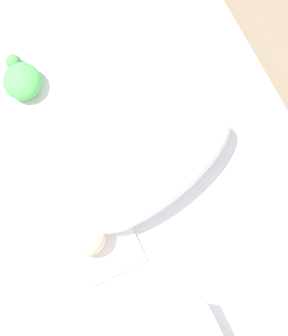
% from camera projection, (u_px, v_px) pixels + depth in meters
% --- Properties ---
extents(ground_plane, '(12.00, 12.00, 0.00)m').
position_uv_depth(ground_plane, '(129.00, 179.00, 1.59)').
color(ground_plane, '#7A6B56').
extents(bed_mattress, '(1.56, 1.02, 0.22)m').
position_uv_depth(bed_mattress, '(127.00, 172.00, 1.48)').
color(bed_mattress, white).
rests_on(bed_mattress, ground_plane).
extents(burp_cloth, '(0.22, 0.18, 0.02)m').
position_uv_depth(burp_cloth, '(102.00, 238.00, 1.32)').
color(burp_cloth, white).
rests_on(burp_cloth, bed_mattress).
extents(swaddled_baby, '(0.27, 0.57, 0.16)m').
position_uv_depth(swaddled_baby, '(157.00, 179.00, 1.28)').
color(swaddled_baby, white).
rests_on(swaddled_baby, bed_mattress).
extents(turtle_plush, '(0.16, 0.11, 0.08)m').
position_uv_depth(turtle_plush, '(21.00, 80.00, 1.39)').
color(turtle_plush, '#51B756').
rests_on(turtle_plush, bed_mattress).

